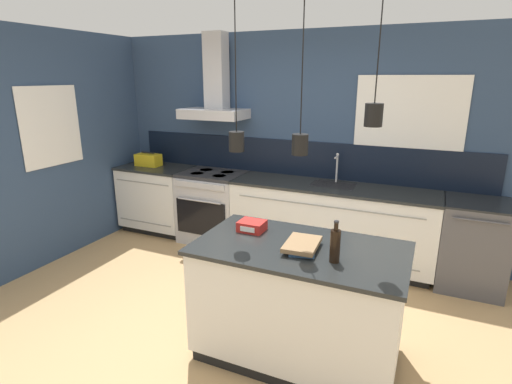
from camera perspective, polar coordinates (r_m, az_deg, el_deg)
ground_plane at (r=3.65m, az=-5.40°, el=-18.72°), size 16.00×16.00×0.00m
wall_back at (r=4.90m, az=5.12°, el=7.56°), size 5.60×2.20×2.60m
wall_left at (r=5.19m, az=-25.94°, el=5.92°), size 0.08×3.80×2.60m
counter_run_left at (r=5.70m, az=-13.75°, el=-0.84°), size 0.97×0.64×0.91m
counter_run_sink at (r=4.68m, az=10.56°, el=-4.40°), size 2.31×0.64×1.25m
oven_range at (r=5.22m, az=-6.13°, el=-2.09°), size 0.80×0.66×0.91m
dishwasher at (r=4.60m, az=28.52°, el=-6.63°), size 0.62×0.65×0.91m
kitchen_island at (r=3.12m, az=6.04°, el=-15.32°), size 1.51×0.86×0.91m
bottle_on_island at (r=2.67m, az=11.23°, el=-7.45°), size 0.07×0.07×0.29m
book_stack at (r=2.85m, az=6.64°, el=-7.60°), size 0.24×0.34×0.06m
red_supply_box at (r=3.16m, az=-0.60°, el=-4.86°), size 0.20×0.17×0.08m
yellow_toolbox at (r=5.65m, az=-15.13°, el=4.45°), size 0.34×0.18×0.19m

